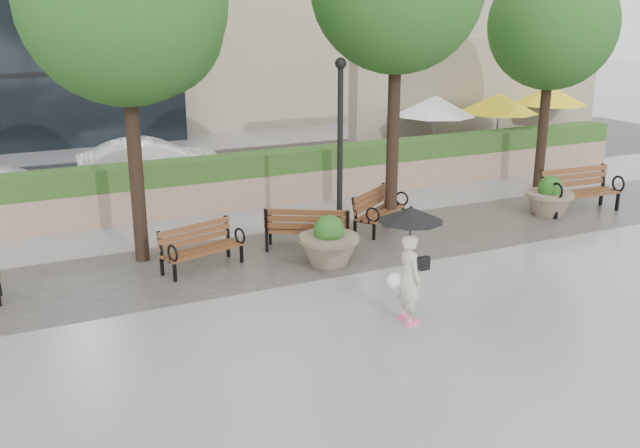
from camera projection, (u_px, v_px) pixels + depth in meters
name	position (u px, v px, depth m)	size (l,w,h in m)	color
ground	(394.00, 300.00, 12.59)	(100.00, 100.00, 0.00)	gray
cobble_strip	(320.00, 249.00, 15.18)	(28.00, 3.20, 0.01)	#383330
hedge_wall	(253.00, 180.00, 18.43)	(24.00, 0.80, 1.35)	#A08067
cafe_wall	(481.00, 96.00, 24.55)	(10.00, 0.60, 4.00)	tan
cafe_hedge	(508.00, 153.00, 22.90)	(8.00, 0.50, 0.90)	#284F1A
asphalt_street	(209.00, 173.00, 22.07)	(40.00, 7.00, 0.00)	black
bench_1	(202.00, 257.00, 13.97)	(1.74, 1.10, 0.88)	brown
bench_2	(308.00, 237.00, 15.08)	(1.88, 1.50, 0.96)	brown
bench_3	(379.00, 218.00, 16.48)	(1.75, 1.50, 0.90)	brown
bench_4	(580.00, 200.00, 17.85)	(2.07, 0.92, 1.08)	brown
planter_left	(329.00, 245.00, 14.23)	(1.21, 1.21, 1.01)	#7F6B56
planter_right	(549.00, 200.00, 17.61)	(1.17, 1.17, 0.98)	#7F6B56
lamppost	(340.00, 164.00, 15.13)	(0.28, 0.28, 3.97)	black
tree_0	(131.00, 8.00, 13.22)	(3.89, 3.87, 7.00)	black
tree_2	(554.00, 29.00, 19.31)	(3.55, 3.47, 6.22)	black
patio_umb_white	(436.00, 106.00, 22.15)	(2.50, 2.50, 2.30)	black
patio_umb_yellow_a	(499.00, 103.00, 22.74)	(2.50, 2.50, 2.30)	black
patio_umb_yellow_b	(551.00, 96.00, 24.71)	(2.50, 2.50, 2.30)	black
car_right	(153.00, 163.00, 20.29)	(1.45, 4.15, 1.37)	white
pedestrian	(410.00, 253.00, 11.39)	(1.06, 1.06, 1.94)	beige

